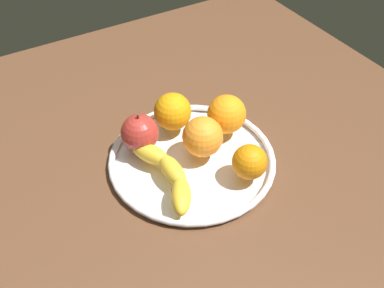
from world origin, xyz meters
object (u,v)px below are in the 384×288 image
object	(u,v)px
orange_back_right	(173,111)
banana	(166,171)
orange_back_left	(227,114)
fruit_bowl	(192,159)
orange_front_right	(201,135)
apple	(140,133)
orange_front_left	(250,162)

from	to	relation	value
orange_back_right	banana	bearing A→B (deg)	146.39
orange_back_right	orange_back_left	xyz separation A→B (cm)	(-6.06, -8.46, 0.10)
fruit_bowl	orange_front_right	world-z (taller)	orange_front_right
apple	orange_front_right	bearing A→B (deg)	-124.91
banana	orange_front_right	world-z (taller)	orange_front_right
banana	apple	bearing A→B (deg)	2.35
apple	orange_back_right	distance (cm)	8.38
fruit_bowl	apple	bearing A→B (deg)	45.41
orange_back_left	apple	bearing A→B (deg)	76.92
banana	orange_front_right	size ratio (longest dim) A/B	2.70
fruit_bowl	orange_front_right	size ratio (longest dim) A/B	4.14
apple	orange_front_left	bearing A→B (deg)	-140.24
orange_back_left	orange_front_left	bearing A→B (deg)	164.90
apple	fruit_bowl	bearing A→B (deg)	-134.59
fruit_bowl	apple	distance (cm)	10.82
fruit_bowl	orange_back_left	world-z (taller)	orange_back_left
apple	orange_back_right	bearing A→B (deg)	-74.62
fruit_bowl	orange_back_left	xyz separation A→B (cm)	(3.09, -9.51, 4.65)
fruit_bowl	orange_back_left	bearing A→B (deg)	-71.98
apple	banana	bearing A→B (deg)	-177.83
banana	orange_back_right	size ratio (longest dim) A/B	2.76
orange_front_left	orange_front_right	bearing A→B (deg)	22.88
banana	orange_front_left	bearing A→B (deg)	-116.73
orange_front_left	apple	bearing A→B (deg)	39.76
banana	orange_back_left	bearing A→B (deg)	-70.87
orange_front_right	orange_front_left	xyz separation A→B (cm)	(-9.48, -4.00, -0.63)
orange_front_right	orange_back_left	distance (cm)	7.73
apple	orange_back_right	world-z (taller)	apple
orange_back_right	orange_front_left	distance (cm)	18.91
banana	orange_back_left	size ratio (longest dim) A/B	2.68
orange_back_right	apple	bearing A→B (deg)	105.38
banana	orange_back_right	world-z (taller)	orange_back_right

